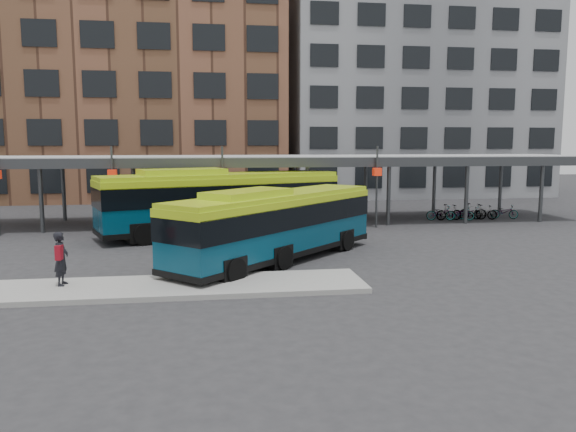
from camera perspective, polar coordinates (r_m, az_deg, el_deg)
The scene contains 9 objects.
ground at distance 22.98m, azimuth 1.69°, elevation -5.09°, with size 120.00×120.00×0.00m, color #28282B.
boarding_island at distance 19.77m, azimuth -12.77°, elevation -7.08°, with size 14.00×3.00×0.18m, color gray.
canopy at distance 35.18m, azimuth -2.01°, elevation 5.69°, with size 40.00×6.53×4.80m.
building_brick at distance 54.76m, azimuth -15.04°, elevation 13.51°, with size 26.00×14.00×22.00m, color brown.
building_grey at distance 57.85m, azimuth 12.16°, elevation 12.26°, with size 24.00×14.00×20.00m, color slate.
bus_front at distance 23.53m, azimuth -1.19°, elevation -0.72°, with size 9.74×9.88×3.16m.
bus_rear at distance 30.75m, azimuth -6.83°, elevation 1.62°, with size 13.34×7.13×3.63m.
pedestrian at distance 20.51m, azimuth -22.05°, elevation -3.99°, with size 0.49×0.71×1.84m.
bike_rack at distance 38.34m, azimuth 17.80°, elevation 0.35°, with size 6.38×1.40×1.07m.
Camera 1 is at (-3.89, -22.09, 4.99)m, focal length 35.00 mm.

